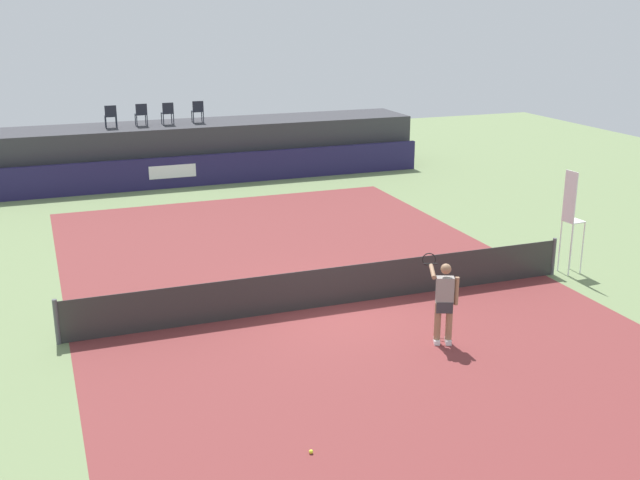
% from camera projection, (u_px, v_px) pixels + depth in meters
% --- Properties ---
extents(ground_plane, '(48.00, 48.00, 0.00)m').
position_uv_depth(ground_plane, '(293.00, 267.00, 21.03)').
color(ground_plane, '#6B7F51').
extents(court_inner, '(12.00, 22.00, 0.00)m').
position_uv_depth(court_inner, '(333.00, 305.00, 18.34)').
color(court_inner, maroon).
rests_on(court_inner, ground).
extents(sponsor_wall, '(18.00, 0.22, 1.20)m').
position_uv_depth(sponsor_wall, '(207.00, 170.00, 30.25)').
color(sponsor_wall, '#231E4C').
rests_on(sponsor_wall, ground).
extents(spectator_platform, '(18.00, 2.80, 2.20)m').
position_uv_depth(spectator_platform, '(197.00, 149.00, 31.72)').
color(spectator_platform, '#38383D').
rests_on(spectator_platform, ground).
extents(spectator_chair_far_left, '(0.45, 0.45, 0.89)m').
position_uv_depth(spectator_chair_far_left, '(111.00, 115.00, 29.88)').
color(spectator_chair_far_left, '#1E232D').
rests_on(spectator_chair_far_left, spectator_platform).
extents(spectator_chair_left, '(0.45, 0.45, 0.89)m').
position_uv_depth(spectator_chair_left, '(141.00, 114.00, 30.37)').
color(spectator_chair_left, '#1E232D').
rests_on(spectator_chair_left, spectator_platform).
extents(spectator_chair_center, '(0.45, 0.45, 0.89)m').
position_uv_depth(spectator_chair_center, '(168.00, 112.00, 30.70)').
color(spectator_chair_center, '#1E232D').
rests_on(spectator_chair_center, spectator_platform).
extents(spectator_chair_right, '(0.46, 0.46, 0.89)m').
position_uv_depth(spectator_chair_right, '(198.00, 111.00, 31.21)').
color(spectator_chair_right, '#1E232D').
rests_on(spectator_chair_right, spectator_platform).
extents(umpire_chair, '(0.47, 0.47, 2.76)m').
position_uv_depth(umpire_chair, '(571.00, 215.00, 20.08)').
color(umpire_chair, white).
rests_on(umpire_chair, ground).
extents(tennis_net, '(12.40, 0.02, 0.95)m').
position_uv_depth(tennis_net, '(333.00, 287.00, 18.20)').
color(tennis_net, '#2D2D2D').
rests_on(tennis_net, ground).
extents(net_post_near, '(0.10, 0.10, 1.00)m').
position_uv_depth(net_post_near, '(57.00, 322.00, 16.12)').
color(net_post_near, '#4C4C51').
rests_on(net_post_near, ground).
extents(net_post_far, '(0.10, 0.10, 1.00)m').
position_uv_depth(net_post_far, '(553.00, 257.00, 20.27)').
color(net_post_far, '#4C4C51').
rests_on(net_post_far, ground).
extents(tennis_player, '(0.57, 1.26, 1.77)m').
position_uv_depth(tennis_player, '(444.00, 300.00, 16.05)').
color(tennis_player, white).
rests_on(tennis_player, court_inner).
extents(tennis_ball, '(0.07, 0.07, 0.07)m').
position_uv_depth(tennis_ball, '(311.00, 452.00, 12.30)').
color(tennis_ball, '#D8EA33').
rests_on(tennis_ball, court_inner).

